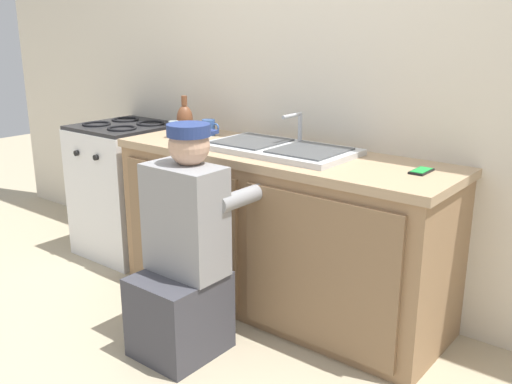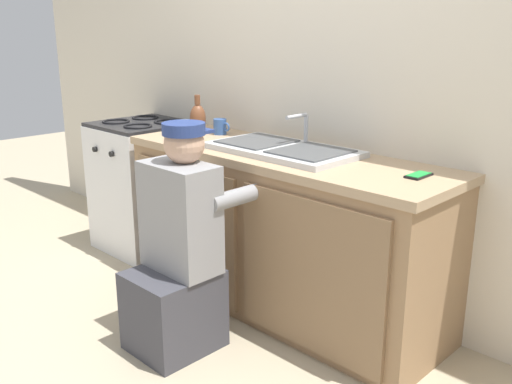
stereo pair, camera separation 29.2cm
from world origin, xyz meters
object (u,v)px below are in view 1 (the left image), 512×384
Objects in this scene: stove_range at (128,189)px; water_glass at (174,129)px; plumber_person at (184,261)px; vase_decorative at (185,118)px; coffee_mug at (209,127)px; sink_double_basin at (280,148)px; cell_phone at (421,171)px.

water_glass reaches higher than stove_range.
vase_decorative reaches higher than plumber_person.
stove_range is at bearing -170.04° from coffee_mug.
sink_double_basin is 5.71× the size of cell_phone.
plumber_person is 7.89× the size of cell_phone.
plumber_person is at bearing -54.74° from coffee_mug.
vase_decorative is at bearing 9.59° from stove_range.
stove_range is 0.83m from coffee_mug.
stove_range is 0.75m from water_glass.
cell_phone is (0.77, 0.05, -0.01)m from sink_double_basin.
vase_decorative is (-1.56, 0.03, 0.08)m from cell_phone.
vase_decorative is at bearing -168.97° from coffee_mug.
vase_decorative is at bearing 178.75° from cell_phone.
vase_decorative is (-0.17, -0.03, 0.04)m from coffee_mug.
sink_double_basin reaches higher than coffee_mug.
stove_range is 6.49× the size of cell_phone.
coffee_mug is at bearing 60.87° from water_glass.
cell_phone is at bearing 3.55° from sink_double_basin.
coffee_mug is 0.22m from water_glass.
water_glass reaches higher than cell_phone.
sink_double_basin is at bearing -176.45° from cell_phone.
cell_phone is at bearing 40.19° from plumber_person.
coffee_mug is (-0.55, 0.78, 0.47)m from plumber_person.
coffee_mug reaches higher than cell_phone.
plumber_person reaches higher than cell_phone.
coffee_mug is 0.55× the size of vase_decorative.
water_glass is 0.71× the size of cell_phone.
plumber_person is 1.18m from cell_phone.
cell_phone is at bearing -2.79° from coffee_mug.
water_glass is (-0.11, -0.19, 0.00)m from coffee_mug.
vase_decorative is (-0.72, 0.74, 0.51)m from plumber_person.
plumber_person is at bearing -139.81° from cell_phone.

